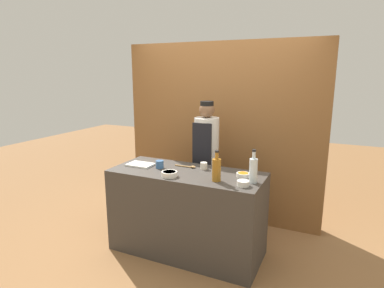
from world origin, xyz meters
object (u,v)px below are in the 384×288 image
Objects in this scene: cup_cream at (204,166)px; chef_center at (206,161)px; sauce_bowl_yellow at (243,183)px; bottle_amber at (216,169)px; sauce_bowl_orange at (243,175)px; cutting_board at (140,165)px; sauce_bowl_green at (169,174)px; wooden_spoon at (188,166)px; bottle_clear at (253,170)px; cup_blue at (160,164)px.

chef_center reaches higher than cup_cream.
bottle_amber is (-0.28, 0.03, 0.09)m from sauce_bowl_yellow.
cup_cream is (-0.55, 0.35, 0.01)m from sauce_bowl_yellow.
sauce_bowl_orange reaches higher than cutting_board.
sauce_bowl_green is at bearing -176.87° from sauce_bowl_yellow.
sauce_bowl_yellow reaches higher than wooden_spoon.
chef_center is (-0.14, 0.41, -0.07)m from cup_cream.
sauce_bowl_orange is 0.28m from sauce_bowl_yellow.
bottle_amber is 0.85m from chef_center.
sauce_bowl_green is 0.76m from sauce_bowl_orange.
cup_blue is (-1.08, 0.04, -0.09)m from bottle_clear.
bottle_amber is (0.99, -0.14, 0.11)m from cutting_board.
cup_blue is (-1.02, 0.18, 0.01)m from sauce_bowl_yellow.
wooden_spoon is at bearing 166.11° from bottle_clear.
bottle_clear reaches higher than cutting_board.
wooden_spoon is (0.04, 0.38, -0.02)m from sauce_bowl_green.
wooden_spoon is at bearing -95.81° from chef_center.
cup_blue is at bearing 170.18° from sauce_bowl_yellow.
chef_center reaches higher than sauce_bowl_green.
bottle_amber is 1.21× the size of wooden_spoon.
sauce_bowl_orange is 0.66m from wooden_spoon.
cup_blue is 0.32m from wooden_spoon.
sauce_bowl_orange is 0.22m from bottle_clear.
chef_center is at bearing 61.08° from cup_blue.
cup_blue is at bearing -159.49° from cup_cream.
cup_cream is (-0.27, 0.32, -0.08)m from bottle_amber.
sauce_bowl_yellow is 0.38× the size of bottle_amber.
bottle_amber is (0.49, 0.07, 0.09)m from sauce_bowl_green.
cup_blue is (0.26, 0.00, 0.03)m from cutting_board.
chef_center is at bearing 140.15° from bottle_clear.
bottle_amber reaches higher than wooden_spoon.
cup_cream reaches higher than wooden_spoon.
sauce_bowl_green is 0.81m from chef_center.
sauce_bowl_yellow is 0.18m from bottle_clear.
sauce_bowl_orange is at bearing 106.16° from sauce_bowl_yellow.
sauce_bowl_orange is at bearing 23.92° from sauce_bowl_green.
bottle_amber is (-0.34, -0.11, -0.01)m from bottle_clear.
sauce_bowl_green is at bearing -167.87° from bottle_clear.
cup_cream is 0.30× the size of wooden_spoon.
bottle_clear is 0.83m from wooden_spoon.
sauce_bowl_green reaches higher than wooden_spoon.
bottle_clear is 1.08m from cup_blue.
chef_center is at bearing 141.01° from sauce_bowl_orange.
bottle_clear reaches higher than cup_blue.
cutting_board is 0.95× the size of bottle_amber.
sauce_bowl_green reaches higher than sauce_bowl_orange.
chef_center reaches higher than cutting_board.
cutting_board is 0.83m from chef_center.
sauce_bowl_yellow reaches higher than cutting_board.
bottle_clear reaches higher than bottle_amber.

